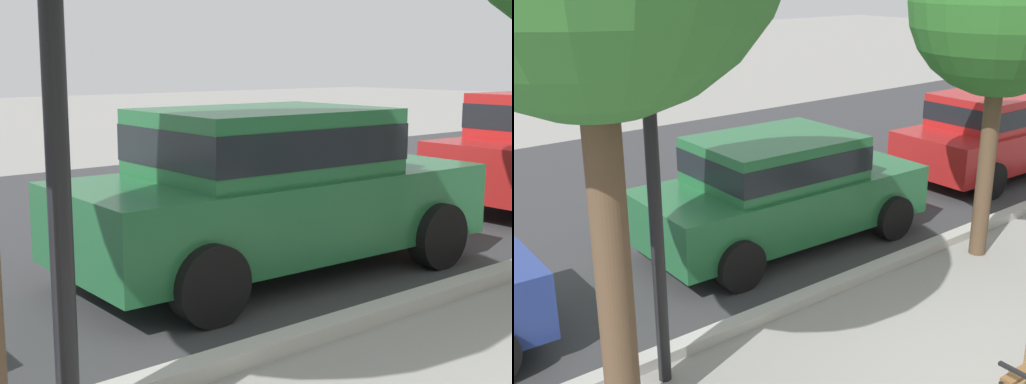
# 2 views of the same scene
# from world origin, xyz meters

# --- Properties ---
(street_surface) EXTENTS (60.00, 9.00, 0.01)m
(street_surface) POSITION_xyz_m (0.00, 7.50, 0.00)
(street_surface) COLOR #38383A
(street_surface) RESTS_ON ground
(curb_stone) EXTENTS (60.00, 0.20, 0.12)m
(curb_stone) POSITION_xyz_m (0.00, 2.90, 0.06)
(curb_stone) COLOR #B2AFA8
(curb_stone) RESTS_ON ground
(parked_car_green) EXTENTS (4.16, 2.05, 1.56)m
(parked_car_green) POSITION_xyz_m (0.58, 4.44, 0.84)
(parked_car_green) COLOR #236638
(parked_car_green) RESTS_ON ground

